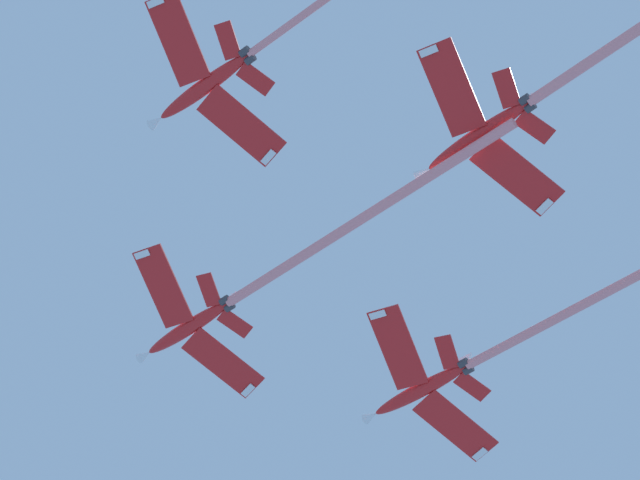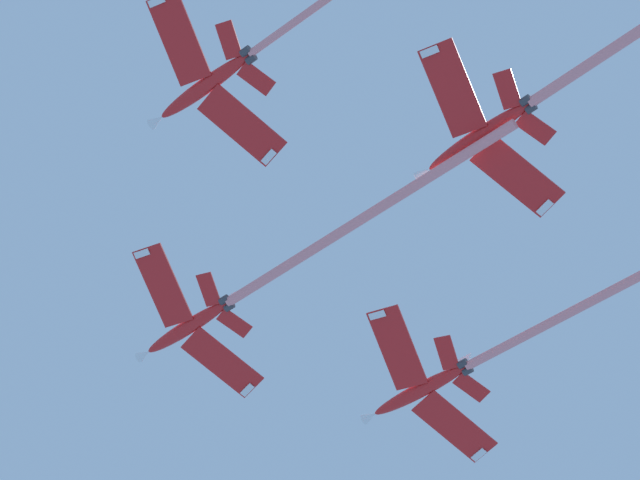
% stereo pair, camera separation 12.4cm
% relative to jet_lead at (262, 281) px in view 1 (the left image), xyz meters
% --- Properties ---
extents(jet_lead, '(20.11, 47.54, 17.43)m').
position_rel_jet_lead_xyz_m(jet_lead, '(0.00, 0.00, 0.00)').
color(jet_lead, red).
extents(jet_left_wing, '(20.13, 48.02, 17.18)m').
position_rel_jet_lead_xyz_m(jet_left_wing, '(20.68, 13.25, -4.26)').
color(jet_left_wing, red).
extents(jet_right_wing, '(20.12, 47.32, 17.25)m').
position_rel_jet_lead_xyz_m(jet_right_wing, '(-17.82, 17.22, -4.53)').
color(jet_right_wing, red).
extents(jet_slot, '(20.07, 43.62, 16.39)m').
position_rel_jet_lead_xyz_m(jet_slot, '(3.40, 35.20, -10.47)').
color(jet_slot, red).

